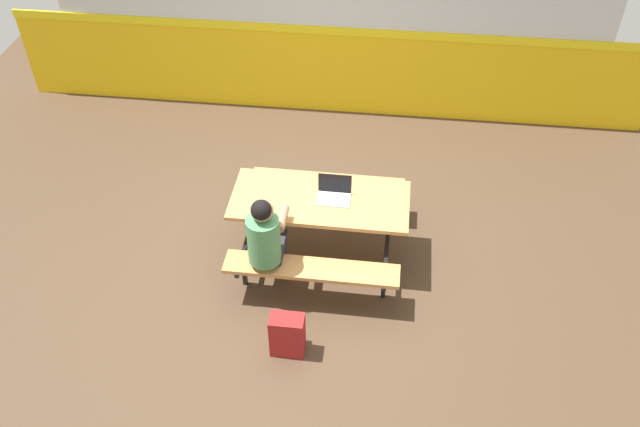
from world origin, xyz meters
name	(u,v)px	position (x,y,z in m)	size (l,w,h in m)	color
ground_plane	(299,252)	(0.00, 0.00, -0.01)	(10.00, 10.00, 0.02)	#4C3826
accent_backdrop	(328,20)	(0.00, 2.72, 1.25)	(8.00, 0.14, 2.60)	yellow
picnic_table_main	(320,212)	(0.22, 0.00, 0.57)	(1.71, 1.56, 0.74)	tan
student_nearer	(266,237)	(-0.21, -0.55, 0.71)	(0.36, 0.53, 1.21)	#2D2D38
laptop_silver	(334,194)	(0.35, 0.04, 0.79)	(0.32, 0.22, 0.22)	silver
backpack_dark	(287,334)	(0.08, -1.24, 0.22)	(0.30, 0.22, 0.44)	maroon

